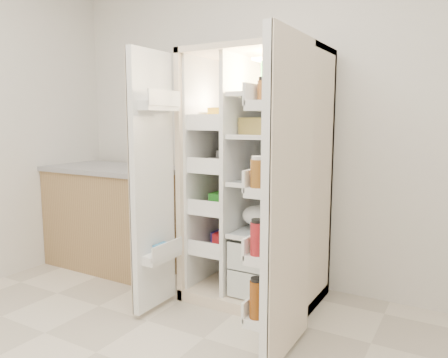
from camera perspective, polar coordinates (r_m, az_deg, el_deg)
The scene contains 5 objects.
wall_back at distance 3.40m, azimuth 7.47°, elevation 8.53°, with size 4.00×0.02×2.70m, color silver.
refrigerator at distance 3.13m, azimuth 4.97°, elevation -2.49°, with size 0.92×0.70×1.80m.
freezer_door at distance 2.87m, azimuth -9.55°, elevation -0.55°, with size 0.15×0.40×1.72m.
fridge_door at distance 2.30m, azimuth 8.14°, elevation -3.07°, with size 0.17×0.58×1.72m.
kitchen_counter at distance 3.94m, azimuth -14.33°, elevation -4.89°, with size 1.24×0.66×0.90m.
Camera 1 is at (1.32, -1.13, 1.31)m, focal length 34.00 mm.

